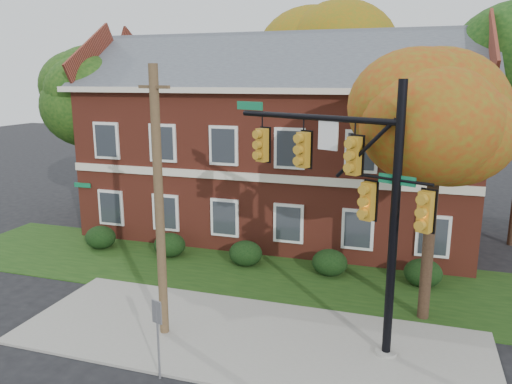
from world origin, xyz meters
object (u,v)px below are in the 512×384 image
(tree_left_rear, at_px, (94,96))
(utility_pole, at_px, (159,205))
(tree_near_right, at_px, (448,111))
(hedge_center, at_px, (246,253))
(hedge_far_left, at_px, (101,237))
(hedge_left, at_px, (170,245))
(sign_post, at_px, (158,326))
(hedge_right, at_px, (330,263))
(hedge_far_right, at_px, (423,273))
(traffic_signal, at_px, (351,185))
(tree_far_rear, at_px, (335,58))
(apartment_building, at_px, (280,133))

(tree_left_rear, relative_size, utility_pole, 1.11)
(tree_near_right, bearing_deg, hedge_center, 158.58)
(hedge_far_left, height_order, hedge_center, same)
(hedge_left, xyz_separation_m, sign_post, (3.98, -8.29, 0.96))
(hedge_right, bearing_deg, tree_near_right, -37.28)
(hedge_far_right, bearing_deg, traffic_signal, -114.82)
(tree_far_rear, bearing_deg, traffic_signal, -79.21)
(hedge_left, height_order, hedge_far_right, same)
(sign_post, bearing_deg, hedge_left, 134.53)
(tree_far_rear, distance_m, traffic_signal, 18.72)
(utility_pole, bearing_deg, hedge_center, 107.22)
(hedge_left, distance_m, traffic_signal, 10.45)
(tree_near_right, bearing_deg, traffic_signal, -140.83)
(sign_post, bearing_deg, tree_left_rear, 148.29)
(hedge_left, xyz_separation_m, utility_pole, (3.00, -6.16, 3.53))
(tree_far_rear, bearing_deg, hedge_center, -95.85)
(tree_left_rear, xyz_separation_m, tree_far_rear, (11.07, 8.96, 2.16))
(tree_left_rear, bearing_deg, hedge_left, -33.59)
(hedge_far_left, relative_size, hedge_right, 1.00)
(hedge_left, distance_m, hedge_center, 3.50)
(hedge_right, distance_m, utility_pole, 8.15)
(tree_near_right, relative_size, tree_left_rear, 0.97)
(hedge_right, bearing_deg, hedge_far_left, 180.00)
(hedge_center, bearing_deg, traffic_signal, -45.48)
(apartment_building, height_order, tree_near_right, apartment_building)
(hedge_far_right, height_order, tree_far_rear, tree_far_rear)
(hedge_far_right, bearing_deg, tree_near_right, -85.48)
(tree_left_rear, xyz_separation_m, traffic_signal, (14.49, -8.98, -1.96))
(apartment_building, distance_m, tree_left_rear, 9.94)
(hedge_far_left, relative_size, utility_pole, 0.17)
(hedge_right, distance_m, tree_left_rear, 15.17)
(tree_near_right, height_order, traffic_signal, tree_near_right)
(hedge_center, distance_m, tree_near_right, 9.90)
(hedge_far_left, height_order, hedge_far_right, same)
(hedge_left, relative_size, hedge_right, 1.00)
(hedge_right, height_order, traffic_signal, traffic_signal)
(hedge_left, height_order, hedge_center, same)
(hedge_far_right, bearing_deg, utility_pole, -140.58)
(tree_far_rear, xyz_separation_m, sign_post, (-0.86, -21.38, -7.36))
(tree_near_right, bearing_deg, utility_pole, -156.68)
(hedge_left, bearing_deg, hedge_far_right, 0.00)
(hedge_right, xyz_separation_m, tree_near_right, (3.72, -2.83, 6.14))
(sign_post, bearing_deg, hedge_right, 88.86)
(apartment_building, height_order, sign_post, apartment_building)
(traffic_signal, bearing_deg, tree_far_rear, 125.62)
(tree_near_right, distance_m, tree_left_rear, 18.33)
(hedge_far_left, xyz_separation_m, utility_pole, (6.50, -6.16, 3.53))
(apartment_building, bearing_deg, hedge_far_right, -36.89)
(hedge_far_left, distance_m, tree_far_rear, 17.61)
(hedge_far_right, bearing_deg, tree_far_rear, 113.37)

